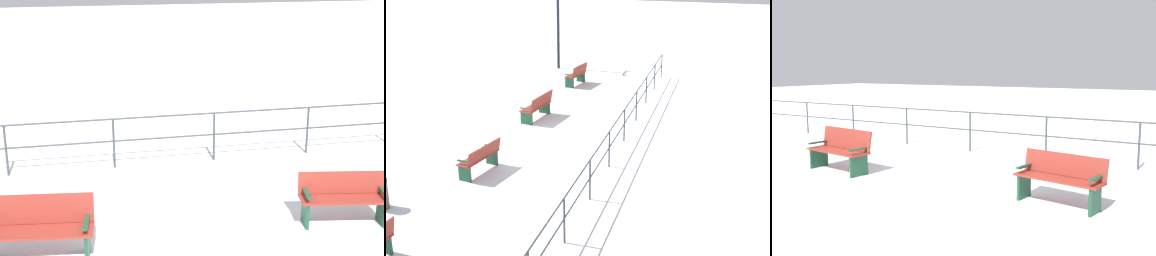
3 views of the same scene
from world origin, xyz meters
TOP-DOWN VIEW (x-y plane):
  - ground_plane at (0.00, 0.00)m, footprint 80.00×80.00m
  - bench_nearest at (-0.15, -7.48)m, footprint 0.73×1.43m
  - bench_second at (-0.10, -2.49)m, footprint 0.77×1.69m
  - bench_third at (-0.19, 2.51)m, footprint 0.75×1.57m
  - lamppost_near at (1.61, -10.35)m, footprint 0.27×1.14m
  - waterfront_railing at (-3.56, 0.00)m, footprint 0.05×19.77m

SIDE VIEW (x-z plane):
  - ground_plane at x=0.00m, z-range 0.00..0.00m
  - bench_third at x=-0.19m, z-range 0.03..0.90m
  - bench_nearest at x=-0.15m, z-range 0.01..0.94m
  - bench_second at x=-0.10m, z-range 0.02..0.96m
  - waterfront_railing at x=-3.56m, z-range 0.20..1.30m
  - lamppost_near at x=1.61m, z-range 0.71..5.26m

